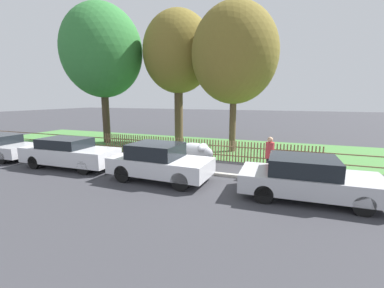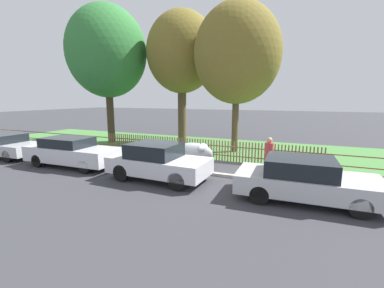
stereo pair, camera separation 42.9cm
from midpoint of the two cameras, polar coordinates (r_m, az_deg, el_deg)
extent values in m
plane|color=#38383D|center=(11.35, -2.37, -6.12)|extent=(120.00, 120.00, 0.00)
cube|color=#B2ADA3|center=(11.42, -2.15, -5.71)|extent=(34.65, 0.20, 0.12)
cube|color=#477F3D|center=(16.96, 6.63, -0.70)|extent=(34.65, 6.99, 0.01)
cube|color=olive|center=(13.68, 2.48, -2.02)|extent=(34.65, 0.03, 0.05)
cube|color=olive|center=(13.59, 2.50, -0.09)|extent=(34.65, 0.03, 0.05)
cube|color=olive|center=(16.64, -17.13, 0.55)|extent=(0.06, 0.03, 1.06)
cube|color=olive|center=(16.55, -16.73, 0.51)|extent=(0.06, 0.03, 1.06)
cube|color=olive|center=(16.45, -16.32, 0.48)|extent=(0.06, 0.03, 1.06)
cube|color=olive|center=(16.36, -15.91, 0.45)|extent=(0.06, 0.03, 1.06)
cube|color=olive|center=(16.26, -15.50, 0.41)|extent=(0.06, 0.03, 1.06)
cube|color=olive|center=(16.17, -15.08, 0.38)|extent=(0.06, 0.03, 1.06)
cube|color=olive|center=(16.08, -14.66, 0.34)|extent=(0.06, 0.03, 1.06)
cube|color=olive|center=(15.99, -14.23, 0.30)|extent=(0.06, 0.03, 1.06)
cube|color=olive|center=(15.89, -13.80, 0.27)|extent=(0.06, 0.03, 1.06)
cube|color=olive|center=(15.81, -13.36, 0.23)|extent=(0.06, 0.03, 1.06)
cube|color=olive|center=(15.72, -12.92, 0.20)|extent=(0.06, 0.03, 1.06)
cube|color=olive|center=(15.63, -12.47, 0.16)|extent=(0.06, 0.03, 1.06)
cube|color=olive|center=(15.54, -12.02, 0.12)|extent=(0.06, 0.03, 1.06)
cube|color=olive|center=(15.46, -11.56, 0.08)|extent=(0.06, 0.03, 1.06)
cube|color=olive|center=(15.37, -11.09, 0.04)|extent=(0.06, 0.03, 1.06)
cube|color=olive|center=(15.29, -10.63, 0.00)|extent=(0.06, 0.03, 1.06)
cube|color=olive|center=(15.21, -10.15, -0.04)|extent=(0.06, 0.03, 1.06)
cube|color=olive|center=(15.12, -9.67, -0.08)|extent=(0.06, 0.03, 1.06)
cube|color=olive|center=(15.04, -9.19, -0.12)|extent=(0.06, 0.03, 1.06)
cube|color=olive|center=(14.96, -8.70, -0.16)|extent=(0.06, 0.03, 1.06)
cube|color=olive|center=(14.89, -8.21, -0.20)|extent=(0.06, 0.03, 1.06)
cube|color=olive|center=(14.81, -7.71, -0.24)|extent=(0.06, 0.03, 1.06)
cube|color=olive|center=(14.73, -7.20, -0.28)|extent=(0.06, 0.03, 1.06)
cube|color=olive|center=(14.66, -6.69, -0.32)|extent=(0.06, 0.03, 1.06)
cube|color=olive|center=(14.58, -6.18, -0.37)|extent=(0.06, 0.03, 1.06)
cube|color=olive|center=(14.51, -5.66, -0.41)|extent=(0.06, 0.03, 1.06)
cube|color=olive|center=(14.44, -5.13, -0.45)|extent=(0.06, 0.03, 1.06)
cube|color=olive|center=(14.37, -4.60, -0.50)|extent=(0.06, 0.03, 1.06)
cube|color=olive|center=(14.30, -4.07, -0.54)|extent=(0.06, 0.03, 1.06)
cube|color=olive|center=(14.23, -3.53, -0.59)|extent=(0.06, 0.03, 1.06)
cube|color=olive|center=(14.17, -2.98, -0.63)|extent=(0.06, 0.03, 1.06)
cube|color=olive|center=(14.10, -2.43, -0.68)|extent=(0.06, 0.03, 1.06)
cube|color=olive|center=(14.04, -1.87, -0.72)|extent=(0.06, 0.03, 1.06)
cube|color=olive|center=(13.98, -1.31, -0.77)|extent=(0.06, 0.03, 1.06)
cube|color=olive|center=(13.92, -0.75, -0.82)|extent=(0.06, 0.03, 1.06)
cube|color=olive|center=(13.86, -0.18, -0.86)|extent=(0.06, 0.03, 1.06)
cube|color=olive|center=(13.80, 0.40, -0.91)|extent=(0.06, 0.03, 1.06)
cube|color=olive|center=(13.74, 0.98, -0.96)|extent=(0.06, 0.03, 1.06)
cube|color=olive|center=(13.69, 1.56, -1.01)|extent=(0.06, 0.03, 1.06)
cube|color=olive|center=(13.63, 2.15, -1.06)|extent=(0.06, 0.03, 1.06)
cube|color=olive|center=(13.58, 2.75, -1.10)|extent=(0.06, 0.03, 1.06)
cube|color=olive|center=(13.53, 3.35, -1.15)|extent=(0.06, 0.03, 1.06)
cube|color=olive|center=(13.48, 3.95, -1.20)|extent=(0.06, 0.03, 1.06)
cube|color=olive|center=(13.43, 4.56, -1.25)|extent=(0.06, 0.03, 1.06)
cube|color=olive|center=(13.39, 5.17, -1.30)|extent=(0.06, 0.03, 1.06)
cube|color=olive|center=(13.34, 5.79, -1.35)|extent=(0.06, 0.03, 1.06)
cube|color=olive|center=(13.30, 6.41, -1.40)|extent=(0.06, 0.03, 1.06)
cube|color=olive|center=(13.26, 7.03, -1.45)|extent=(0.06, 0.03, 1.06)
cube|color=olive|center=(13.22, 7.66, -1.50)|extent=(0.06, 0.03, 1.06)
cube|color=olive|center=(13.18, 8.29, -1.55)|extent=(0.06, 0.03, 1.06)
cube|color=olive|center=(13.14, 8.93, -1.60)|extent=(0.06, 0.03, 1.06)
cube|color=olive|center=(13.11, 9.57, -1.65)|extent=(0.06, 0.03, 1.06)
cube|color=olive|center=(13.07, 10.21, -1.70)|extent=(0.06, 0.03, 1.06)
cube|color=olive|center=(13.04, 10.86, -1.75)|extent=(0.06, 0.03, 1.06)
cube|color=olive|center=(13.01, 11.51, -1.80)|extent=(0.06, 0.03, 1.06)
cube|color=olive|center=(12.98, 12.16, -1.85)|extent=(0.06, 0.03, 1.06)
cube|color=olive|center=(12.96, 12.81, -1.90)|extent=(0.06, 0.03, 1.06)
cube|color=olive|center=(12.93, 13.47, -1.95)|extent=(0.06, 0.03, 1.06)
cube|color=olive|center=(12.91, 14.13, -2.00)|extent=(0.06, 0.03, 1.06)
cube|color=olive|center=(12.89, 14.80, -2.05)|extent=(0.06, 0.03, 1.06)
cube|color=olive|center=(12.87, 15.46, -2.10)|extent=(0.06, 0.03, 1.06)
cube|color=olive|center=(12.85, 16.13, -2.15)|extent=(0.06, 0.03, 1.06)
cube|color=olive|center=(12.83, 16.79, -2.20)|extent=(0.06, 0.03, 1.06)
cube|color=olive|center=(12.82, 17.47, -2.25)|extent=(0.06, 0.03, 1.06)
cube|color=olive|center=(12.80, 18.14, -2.30)|extent=(0.06, 0.03, 1.06)
cube|color=olive|center=(12.79, 18.81, -2.35)|extent=(0.06, 0.03, 1.06)
cube|color=olive|center=(12.78, 19.48, -2.40)|extent=(0.06, 0.03, 1.06)
cube|color=olive|center=(12.78, 20.16, -2.45)|extent=(0.06, 0.03, 1.06)
cube|color=olive|center=(12.77, 20.83, -2.49)|extent=(0.06, 0.03, 1.06)
cube|color=olive|center=(12.77, 21.51, -2.54)|extent=(0.06, 0.03, 1.06)
cube|color=olive|center=(12.76, 22.19, -2.59)|extent=(0.06, 0.03, 1.06)
cube|color=olive|center=(12.76, 22.86, -2.64)|extent=(0.06, 0.03, 1.06)
cube|color=olive|center=(12.77, 23.54, -2.68)|extent=(0.06, 0.03, 1.06)
cube|color=olive|center=(12.77, 24.22, -2.73)|extent=(0.06, 0.03, 1.06)
cube|color=olive|center=(12.77, 24.89, -2.78)|extent=(0.06, 0.03, 1.06)
cube|color=olive|center=(12.78, 25.57, -2.82)|extent=(0.06, 0.03, 1.06)
cube|color=olive|center=(12.79, 26.25, -2.87)|extent=(0.06, 0.03, 1.06)
cube|color=olive|center=(12.80, 26.92, -2.91)|extent=(0.06, 0.03, 1.06)
cube|color=olive|center=(12.81, 27.59, -2.96)|extent=(0.06, 0.03, 1.06)
cube|color=olive|center=(12.83, 28.26, -3.00)|extent=(0.06, 0.03, 1.06)
cube|color=#BCBCC1|center=(17.24, -35.50, -0.57)|extent=(4.41, 1.96, 0.54)
cube|color=black|center=(17.36, -36.06, 1.08)|extent=(2.14, 1.70, 0.44)
cylinder|color=black|center=(16.67, -30.47, -1.18)|extent=(0.62, 0.16, 0.62)
cylinder|color=black|center=(15.71, -35.24, -2.26)|extent=(0.62, 0.16, 0.62)
cylinder|color=black|center=(18.85, -35.58, -0.51)|extent=(0.62, 0.16, 0.62)
cube|color=silver|center=(13.23, -24.26, -2.03)|extent=(4.56, 1.76, 0.68)
cube|color=black|center=(13.29, -25.12, 0.41)|extent=(2.21, 1.53, 0.43)
cylinder|color=black|center=(12.89, -17.44, -3.24)|extent=(0.60, 0.16, 0.60)
cylinder|color=black|center=(11.81, -21.95, -4.72)|extent=(0.60, 0.16, 0.60)
cylinder|color=black|center=(14.79, -25.94, -2.12)|extent=(0.60, 0.16, 0.60)
cylinder|color=black|center=(13.85, -30.43, -3.28)|extent=(0.60, 0.16, 0.60)
cube|color=silver|center=(10.17, -6.12, -4.67)|extent=(3.97, 1.90, 0.61)
cube|color=black|center=(10.14, -7.14, -1.36)|extent=(1.93, 1.67, 0.55)
cylinder|color=black|center=(10.42, 2.05, -5.71)|extent=(0.67, 0.16, 0.66)
cylinder|color=black|center=(8.98, -2.06, -8.34)|extent=(0.67, 0.16, 0.66)
cylinder|color=black|center=(11.54, -9.20, -4.26)|extent=(0.67, 0.16, 0.66)
cylinder|color=black|center=(10.26, -14.37, -6.29)|extent=(0.67, 0.16, 0.66)
cube|color=#BCBCC1|center=(8.96, 25.29, -8.01)|extent=(4.31, 2.02, 0.58)
cube|color=black|center=(8.80, 24.18, -4.52)|extent=(2.09, 1.76, 0.52)
cylinder|color=black|center=(10.04, 32.44, -8.21)|extent=(0.59, 0.16, 0.58)
cylinder|color=black|center=(8.44, 34.68, -11.75)|extent=(0.59, 0.16, 0.58)
cylinder|color=black|center=(9.85, 17.14, -7.38)|extent=(0.59, 0.16, 0.58)
cylinder|color=black|center=(8.21, 16.20, -10.89)|extent=(0.59, 0.16, 0.58)
cylinder|color=black|center=(11.75, 4.59, -4.06)|extent=(0.61, 0.11, 0.60)
cylinder|color=black|center=(12.28, -1.60, -3.41)|extent=(0.61, 0.11, 0.60)
ellipsoid|color=#9EA0A8|center=(11.91, 1.43, -1.91)|extent=(1.87, 0.71, 0.92)
ellipsoid|color=#9EA0A8|center=(11.70, 3.42, -0.90)|extent=(0.45, 0.85, 0.42)
cylinder|color=#473828|center=(19.51, -17.11, 7.17)|extent=(0.50, 0.50, 4.63)
ellipsoid|color=#337A38|center=(19.75, -17.76, 18.93)|extent=(5.45, 5.45, 6.27)
cylinder|color=brown|center=(17.97, -1.53, 7.54)|extent=(0.58, 0.58, 4.72)
ellipsoid|color=olive|center=(18.21, -1.59, 19.71)|extent=(4.70, 4.70, 5.40)
cylinder|color=brown|center=(15.46, 10.39, 5.82)|extent=(0.38, 0.38, 4.11)
ellipsoid|color=olive|center=(15.61, 10.83, 19.13)|extent=(4.91, 4.91, 5.65)
cylinder|color=black|center=(10.90, 17.80, -5.09)|extent=(0.15, 0.15, 0.81)
cylinder|color=black|center=(10.68, 17.50, -5.39)|extent=(0.15, 0.15, 0.81)
cylinder|color=#B73338|center=(10.63, 17.86, -1.46)|extent=(0.38, 0.38, 0.64)
sphere|color=tan|center=(10.55, 17.99, 0.83)|extent=(0.22, 0.22, 0.22)
camera|label=1|loc=(0.21, -88.96, 0.19)|focal=24.00mm
camera|label=2|loc=(0.21, 91.04, -0.19)|focal=24.00mm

